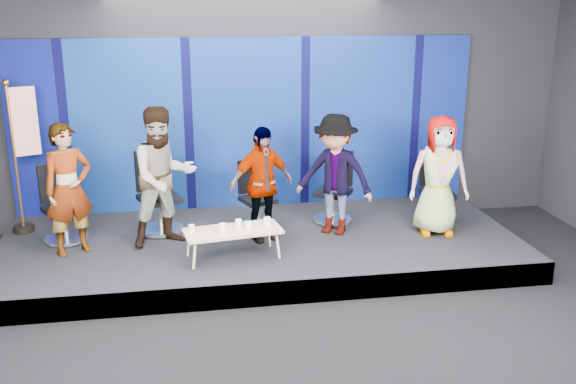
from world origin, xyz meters
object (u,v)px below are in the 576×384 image
object	(u,v)px
chair_b	(159,206)
chair_e	(436,199)
chair_d	(334,198)
coffee_table	(233,232)
flag_stand	(23,152)
mug_b	(223,228)
panelist_e	(439,176)
mug_a	(192,229)
chair_a	(63,216)
chair_c	(256,205)
panelist_c	(261,184)
panelist_b	(163,177)
panelist_d	(335,175)
panelist_a	(69,189)
mug_d	(249,226)
mug_c	(239,223)
mug_e	(267,221)

from	to	relation	value
chair_b	chair_e	size ratio (longest dim) A/B	1.11
chair_d	coffee_table	size ratio (longest dim) A/B	0.81
flag_stand	mug_b	bearing A→B (deg)	-54.60
panelist_e	mug_a	bearing A→B (deg)	-163.97
mug_b	flag_stand	xyz separation A→B (m)	(-2.60, 1.51, 0.70)
chair_a	panelist_e	xyz separation A→B (m)	(5.06, -0.55, 0.49)
chair_c	panelist_c	distance (m)	0.68
panelist_b	mug_b	bearing A→B (deg)	-65.88
chair_c	panelist_d	world-z (taller)	panelist_d
chair_b	panelist_b	size ratio (longest dim) A/B	0.62
panelist_e	chair_d	bearing A→B (deg)	158.75
chair_e	panelist_a	bearing A→B (deg)	-166.93
chair_d	panelist_e	xyz separation A→B (m)	(1.28, -0.74, 0.49)
panelist_b	chair_b	bearing A→B (deg)	80.97
chair_d	mug_a	world-z (taller)	chair_d
chair_d	mug_d	bearing A→B (deg)	-107.09
panelist_e	mug_c	size ratio (longest dim) A/B	17.01
panelist_b	mug_b	distance (m)	1.11
panelist_a	panelist_c	bearing A→B (deg)	-26.76
chair_a	mug_c	xyz separation A→B (m)	(2.29, -0.89, 0.08)
panelist_d	chair_e	xyz separation A→B (m)	(1.57, 0.22, -0.50)
chair_d	mug_c	bearing A→B (deg)	-112.02
panelist_c	chair_d	bearing A→B (deg)	5.97
coffee_table	mug_e	world-z (taller)	mug_e
chair_a	mug_a	world-z (taller)	chair_a
panelist_d	mug_b	xyz separation A→B (m)	(-1.59, -0.73, -0.41)
chair_d	mug_c	xyz separation A→B (m)	(-1.49, -1.07, 0.08)
coffee_table	mug_a	bearing A→B (deg)	-179.09
panelist_c	chair_e	bearing A→B (deg)	-13.83
panelist_d	mug_a	size ratio (longest dim) A/B	17.90
mug_c	panelist_e	bearing A→B (deg)	6.81
panelist_d	mug_c	world-z (taller)	panelist_d
mug_c	panelist_b	bearing A→B (deg)	149.37
panelist_a	chair_d	bearing A→B (deg)	-18.61
panelist_e	flag_stand	distance (m)	5.68
panelist_e	panelist_c	bearing A→B (deg)	-175.52
panelist_d	mug_d	xyz separation A→B (m)	(-1.26, -0.69, -0.42)
mug_b	chair_c	bearing A→B (deg)	64.51
coffee_table	flag_stand	distance (m)	3.18
chair_b	mug_d	bearing A→B (deg)	-66.45
coffee_table	mug_e	size ratio (longest dim) A/B	12.26
panelist_b	mug_b	xyz separation A→B (m)	(0.71, -0.70, -0.49)
mug_b	mug_c	bearing A→B (deg)	35.92
chair_d	panelist_d	bearing A→B (deg)	-70.88
panelist_a	chair_d	size ratio (longest dim) A/B	1.64
panelist_b	chair_c	world-z (taller)	panelist_b
mug_a	chair_a	bearing A→B (deg)	149.80
chair_c	panelist_d	size ratio (longest dim) A/B	0.57
chair_b	chair_a	bearing A→B (deg)	165.80
mug_e	chair_c	bearing A→B (deg)	91.32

